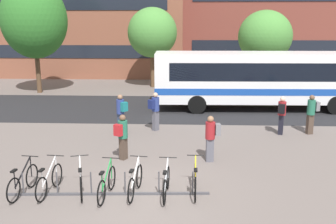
# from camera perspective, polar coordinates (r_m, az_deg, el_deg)

# --- Properties ---
(ground) EXTENTS (200.00, 200.00, 0.00)m
(ground) POSITION_cam_1_polar(r_m,az_deg,el_deg) (11.29, -4.03, -11.89)
(ground) COLOR #6B605B
(bus_lane_asphalt) EXTENTS (80.00, 7.20, 0.01)m
(bus_lane_asphalt) POSITION_cam_1_polar(r_m,az_deg,el_deg) (21.85, -0.78, 0.60)
(bus_lane_asphalt) COLOR #232326
(bus_lane_asphalt) RESTS_ON ground
(city_bus) EXTENTS (12.08, 2.83, 3.20)m
(city_bus) POSITION_cam_1_polar(r_m,az_deg,el_deg) (21.96, 14.21, 4.96)
(city_bus) COLOR white
(city_bus) RESTS_ON ground
(bike_rack) EXTENTS (5.78, 0.40, 0.70)m
(bike_rack) POSITION_cam_1_polar(r_m,az_deg,el_deg) (11.18, -8.96, -11.78)
(bike_rack) COLOR #47474C
(bike_rack) RESTS_ON ground
(parked_bicycle_black_0) EXTENTS (0.52, 1.72, 0.99)m
(parked_bicycle_black_0) POSITION_cam_1_polar(r_m,az_deg,el_deg) (11.72, -20.97, -9.77)
(parked_bicycle_black_0) COLOR black
(parked_bicycle_black_0) RESTS_ON ground
(parked_bicycle_white_1) EXTENTS (0.52, 1.72, 0.99)m
(parked_bicycle_white_1) POSITION_cam_1_polar(r_m,az_deg,el_deg) (11.53, -17.41, -9.88)
(parked_bicycle_white_1) COLOR black
(parked_bicycle_white_1) RESTS_ON ground
(parked_bicycle_white_2) EXTENTS (0.64, 1.67, 0.99)m
(parked_bicycle_white_2) POSITION_cam_1_polar(r_m,az_deg,el_deg) (11.30, -12.99, -10.08)
(parked_bicycle_white_2) COLOR black
(parked_bicycle_white_2) RESTS_ON ground
(parked_bicycle_green_3) EXTENTS (0.52, 1.72, 0.99)m
(parked_bicycle_green_3) POSITION_cam_1_polar(r_m,az_deg,el_deg) (10.96, -9.19, -10.64)
(parked_bicycle_green_3) COLOR black
(parked_bicycle_green_3) RESTS_ON ground
(parked_bicycle_white_4) EXTENTS (0.52, 1.72, 0.99)m
(parked_bicycle_white_4) POSITION_cam_1_polar(r_m,az_deg,el_deg) (11.00, -4.94, -10.43)
(parked_bicycle_white_4) COLOR black
(parked_bicycle_white_4) RESTS_ON ground
(parked_bicycle_silver_5) EXTENTS (0.52, 1.72, 0.99)m
(parked_bicycle_silver_5) POSITION_cam_1_polar(r_m,az_deg,el_deg) (10.86, -0.26, -10.70)
(parked_bicycle_silver_5) COLOR black
(parked_bicycle_silver_5) RESTS_ON ground
(parked_bicycle_yellow_6) EXTENTS (0.52, 1.72, 0.99)m
(parked_bicycle_yellow_6) POSITION_cam_1_polar(r_m,az_deg,el_deg) (11.06, 4.13, -10.29)
(parked_bicycle_yellow_6) COLOR black
(parked_bicycle_yellow_6) RESTS_ON ground
(commuter_red_pack_0) EXTENTS (0.53, 0.61, 1.65)m
(commuter_red_pack_0) POSITION_cam_1_polar(r_m,az_deg,el_deg) (13.55, -6.89, -3.33)
(commuter_red_pack_0) COLOR #47382D
(commuter_red_pack_0) RESTS_ON ground
(commuter_grey_pack_1) EXTENTS (0.59, 0.46, 1.75)m
(commuter_grey_pack_1) POSITION_cam_1_polar(r_m,az_deg,el_deg) (17.71, 20.78, 0.05)
(commuter_grey_pack_1) COLOR #47382D
(commuter_grey_pack_1) RESTS_ON ground
(commuter_navy_pack_2) EXTENTS (0.57, 0.60, 1.76)m
(commuter_navy_pack_2) POSITION_cam_1_polar(r_m,az_deg,el_deg) (17.09, -1.97, 0.49)
(commuter_navy_pack_2) COLOR #565660
(commuter_navy_pack_2) RESTS_ON ground
(commuter_grey_pack_3) EXTENTS (0.55, 0.37, 1.66)m
(commuter_grey_pack_3) POSITION_cam_1_polar(r_m,az_deg,el_deg) (13.35, 6.52, -3.53)
(commuter_grey_pack_3) COLOR #565660
(commuter_grey_pack_3) RESTS_ON ground
(commuter_black_pack_4) EXTENTS (0.46, 0.59, 1.69)m
(commuter_black_pack_4) POSITION_cam_1_polar(r_m,az_deg,el_deg) (17.20, 16.73, -0.13)
(commuter_black_pack_4) COLOR black
(commuter_black_pack_4) RESTS_ON ground
(commuter_teal_pack_5) EXTENTS (0.60, 0.57, 1.76)m
(commuter_teal_pack_5) POSITION_cam_1_polar(r_m,az_deg,el_deg) (16.68, -7.09, 0.09)
(commuter_teal_pack_5) COLOR #2D3851
(commuter_teal_pack_5) RESTS_ON ground
(street_tree_0) EXTENTS (3.89, 3.89, 5.72)m
(street_tree_0) POSITION_cam_1_polar(r_m,az_deg,el_deg) (28.99, 14.39, 10.94)
(street_tree_0) COLOR brown
(street_tree_0) RESTS_ON ground
(street_tree_1) EXTENTS (4.41, 4.41, 7.59)m
(street_tree_1) POSITION_cam_1_polar(r_m,az_deg,el_deg) (27.83, -19.50, 12.93)
(street_tree_1) COLOR brown
(street_tree_1) RESTS_ON ground
(street_tree_2) EXTENTS (3.67, 3.67, 5.93)m
(street_tree_2) POSITION_cam_1_polar(r_m,az_deg,el_deg) (28.77, -2.37, 11.83)
(street_tree_2) COLOR brown
(street_tree_2) RESTS_ON ground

